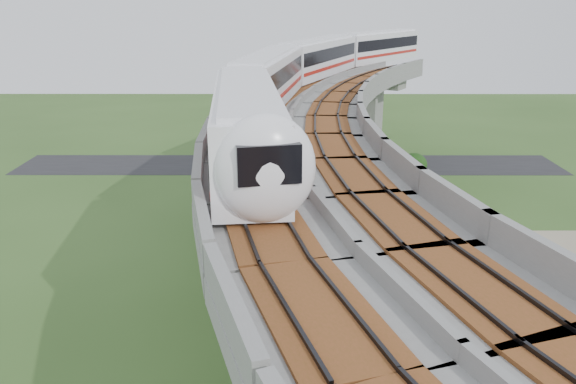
% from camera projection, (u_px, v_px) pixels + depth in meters
% --- Properties ---
extents(ground, '(160.00, 160.00, 0.00)m').
position_uv_depth(ground, '(289.00, 301.00, 34.48)').
color(ground, '#355321').
rests_on(ground, ground).
extents(dirt_lot, '(18.00, 26.00, 0.04)m').
position_uv_depth(dirt_lot, '(530.00, 318.00, 32.55)').
color(dirt_lot, gray).
rests_on(dirt_lot, ground).
extents(asphalt_road, '(60.00, 8.00, 0.03)m').
position_uv_depth(asphalt_road, '(289.00, 165.00, 62.84)').
color(asphalt_road, '#232326').
rests_on(asphalt_road, ground).
extents(viaduct, '(19.58, 73.98, 11.40)m').
position_uv_depth(viaduct, '(358.00, 159.00, 31.53)').
color(viaduct, '#99968E').
rests_on(viaduct, ground).
extents(metro_train, '(20.27, 59.12, 3.64)m').
position_uv_depth(metro_train, '(319.00, 68.00, 45.26)').
color(metro_train, white).
rests_on(metro_train, ground).
extents(fence, '(3.87, 38.73, 1.50)m').
position_uv_depth(fence, '(449.00, 290.00, 34.21)').
color(fence, '#2D382D').
rests_on(fence, ground).
extents(tree_0, '(2.56, 2.56, 3.38)m').
position_uv_depth(tree_0, '(414.00, 164.00, 54.79)').
color(tree_0, '#382314').
rests_on(tree_0, ground).
extents(tree_1, '(2.11, 2.11, 2.65)m').
position_uv_depth(tree_1, '(390.00, 187.00, 49.73)').
color(tree_1, '#382314').
rests_on(tree_1, ground).
extents(tree_2, '(2.00, 2.00, 2.48)m').
position_uv_depth(tree_2, '(381.00, 198.00, 47.42)').
color(tree_2, '#382314').
rests_on(tree_2, ground).
extents(tree_3, '(2.96, 2.96, 3.93)m').
position_uv_depth(tree_3, '(397.00, 227.00, 38.61)').
color(tree_3, '#382314').
rests_on(tree_3, ground).
extents(tree_4, '(1.92, 1.92, 2.49)m').
position_uv_depth(tree_4, '(387.00, 266.00, 35.30)').
color(tree_4, '#382314').
rests_on(tree_4, ground).
extents(tree_5, '(1.96, 1.96, 3.02)m').
position_uv_depth(tree_5, '(401.00, 286.00, 31.76)').
color(tree_5, '#382314').
rests_on(tree_5, ground).
extents(tree_6, '(2.01, 2.01, 3.12)m').
position_uv_depth(tree_6, '(434.00, 336.00, 26.86)').
color(tree_6, '#382314').
rests_on(tree_6, ground).
extents(car_white, '(2.52, 3.67, 1.16)m').
position_uv_depth(car_white, '(509.00, 377.00, 26.49)').
color(car_white, silver).
rests_on(car_white, dirt_lot).
extents(car_dark, '(4.88, 3.02, 1.32)m').
position_uv_depth(car_dark, '(461.00, 239.00, 41.64)').
color(car_dark, black).
rests_on(car_dark, dirt_lot).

